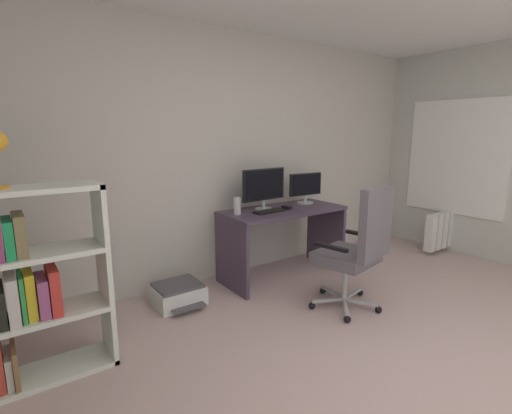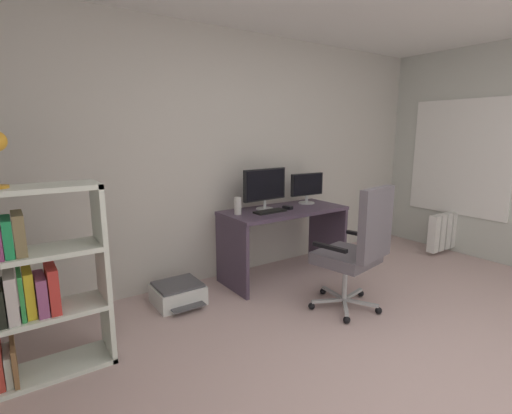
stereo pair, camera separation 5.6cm
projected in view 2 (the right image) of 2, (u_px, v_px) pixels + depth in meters
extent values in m
cube|color=#C3A6A2|center=(450.00, 396.00, 2.23)|extent=(5.44, 4.89, 0.02)
cube|color=beige|center=(233.00, 157.00, 3.99)|extent=(5.44, 0.10, 2.55)
cube|color=white|center=(460.00, 158.00, 4.69)|extent=(0.01, 1.17, 1.35)
cube|color=white|center=(460.00, 158.00, 4.68)|extent=(0.02, 1.25, 1.43)
cube|color=#4A3B4F|center=(284.00, 211.00, 3.92)|extent=(1.33, 0.60, 0.04)
cube|color=#4A3B4F|center=(232.00, 256.00, 3.64)|extent=(0.04, 0.58, 0.71)
cube|color=#4A3B4F|center=(327.00, 235.00, 4.36)|extent=(0.04, 0.58, 0.71)
cylinder|color=#B2B5B7|center=(265.00, 209.00, 3.90)|extent=(0.18, 0.18, 0.01)
cylinder|color=#B2B5B7|center=(265.00, 203.00, 3.89)|extent=(0.03, 0.03, 0.10)
cube|color=black|center=(265.00, 184.00, 3.85)|extent=(0.53, 0.07, 0.33)
cube|color=black|center=(266.00, 185.00, 3.83)|extent=(0.49, 0.04, 0.30)
cylinder|color=#B2B5B7|center=(306.00, 203.00, 4.22)|extent=(0.18, 0.18, 0.01)
cylinder|color=#B2B5B7|center=(307.00, 198.00, 4.21)|extent=(0.03, 0.03, 0.09)
cube|color=black|center=(307.00, 184.00, 4.18)|extent=(0.42, 0.06, 0.25)
cube|color=black|center=(308.00, 185.00, 4.16)|extent=(0.39, 0.03, 0.23)
cube|color=black|center=(270.00, 211.00, 3.75)|extent=(0.34, 0.14, 0.02)
cube|color=black|center=(288.00, 207.00, 3.91)|extent=(0.08, 0.11, 0.03)
cylinder|color=silver|center=(238.00, 206.00, 3.64)|extent=(0.07, 0.07, 0.17)
cube|color=#B7BABC|center=(353.00, 294.00, 3.44)|extent=(0.30, 0.09, 0.02)
sphere|color=black|center=(361.00, 293.00, 3.55)|extent=(0.06, 0.06, 0.06)
cube|color=#B7BABC|center=(333.00, 293.00, 3.46)|extent=(0.07, 0.30, 0.02)
sphere|color=black|center=(323.00, 291.00, 3.60)|extent=(0.06, 0.06, 0.06)
cube|color=#B7BABC|center=(328.00, 301.00, 3.31)|extent=(0.29, 0.16, 0.02)
sphere|color=black|center=(312.00, 306.00, 3.29)|extent=(0.06, 0.06, 0.06)
cube|color=#B7BABC|center=(345.00, 307.00, 3.19)|extent=(0.23, 0.24, 0.02)
sphere|color=black|center=(347.00, 320.00, 3.05)|extent=(0.06, 0.06, 0.06)
cube|color=#B7BABC|center=(361.00, 303.00, 3.27)|extent=(0.17, 0.28, 0.02)
sphere|color=black|center=(379.00, 311.00, 3.21)|extent=(0.06, 0.06, 0.06)
cylinder|color=#B7BABC|center=(345.00, 281.00, 3.30)|extent=(0.04, 0.04, 0.35)
cube|color=#605B64|center=(346.00, 257.00, 3.26)|extent=(0.57, 0.53, 0.10)
cube|color=#605B64|center=(376.00, 224.00, 3.01)|extent=(0.46, 0.15, 0.59)
cube|color=black|center=(330.00, 247.00, 3.04)|extent=(0.10, 0.32, 0.03)
cube|color=black|center=(362.00, 235.00, 3.41)|extent=(0.10, 0.32, 0.03)
cube|color=white|center=(103.00, 271.00, 2.53)|extent=(0.03, 0.31, 1.22)
cube|color=white|center=(27.00, 189.00, 2.20)|extent=(0.79, 0.31, 0.03)
cube|color=white|center=(50.00, 370.00, 2.44)|extent=(0.79, 0.31, 0.03)
cube|color=white|center=(43.00, 313.00, 2.36)|extent=(0.73, 0.31, 0.03)
cube|color=white|center=(35.00, 253.00, 2.28)|extent=(0.73, 0.31, 0.03)
cube|color=silver|center=(8.00, 365.00, 2.30)|extent=(0.04, 0.23, 0.20)
cube|color=olive|center=(14.00, 361.00, 2.30)|extent=(0.03, 0.27, 0.24)
cube|color=silver|center=(11.00, 296.00, 2.24)|extent=(0.06, 0.26, 0.29)
cube|color=green|center=(21.00, 293.00, 2.28)|extent=(0.02, 0.26, 0.28)
cube|color=gold|center=(29.00, 291.00, 2.30)|extent=(0.05, 0.23, 0.29)
cube|color=#984E7F|center=(41.00, 294.00, 2.33)|extent=(0.06, 0.24, 0.24)
cube|color=red|center=(52.00, 287.00, 2.36)|extent=(0.06, 0.25, 0.29)
cube|color=#209D55|center=(8.00, 236.00, 2.19)|extent=(0.05, 0.25, 0.22)
cube|color=olive|center=(19.00, 233.00, 2.21)|extent=(0.06, 0.24, 0.25)
cube|color=white|center=(178.00, 294.00, 3.41)|extent=(0.42, 0.37, 0.17)
cube|color=#4C4C51|center=(178.00, 284.00, 3.39)|extent=(0.39, 0.34, 0.02)
cube|color=#4C4C51|center=(189.00, 307.00, 3.23)|extent=(0.30, 0.10, 0.01)
cube|color=white|center=(434.00, 234.00, 4.63)|extent=(0.10, 0.10, 0.46)
cube|color=white|center=(440.00, 233.00, 4.70)|extent=(0.10, 0.10, 0.46)
cube|color=white|center=(445.00, 231.00, 4.78)|extent=(0.10, 0.10, 0.46)
cube|color=white|center=(451.00, 229.00, 4.85)|extent=(0.10, 0.10, 0.46)
cube|color=white|center=(457.00, 228.00, 4.93)|extent=(0.10, 0.10, 0.46)
cube|color=white|center=(462.00, 227.00, 5.00)|extent=(0.10, 0.10, 0.46)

